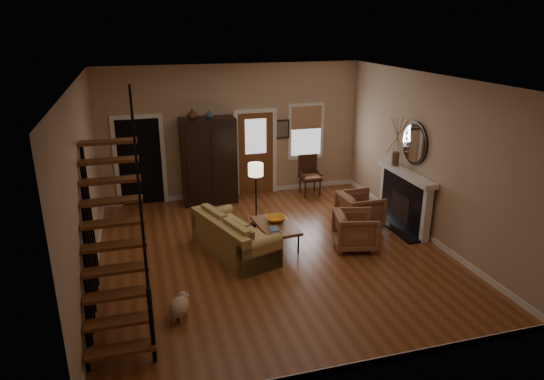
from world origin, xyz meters
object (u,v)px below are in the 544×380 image
object	(u,v)px
armchair_right	(360,210)
floor_lamp	(256,195)
sofa	(235,236)
coffee_table	(276,235)
side_chair	(310,176)
armchair_left	(355,230)
armoire	(209,161)

from	to	relation	value
armchair_right	floor_lamp	world-z (taller)	floor_lamp
sofa	floor_lamp	bearing A→B (deg)	40.72
coffee_table	side_chair	world-z (taller)	side_chair
coffee_table	side_chair	bearing A→B (deg)	57.08
armchair_left	armchair_right	xyz separation A→B (m)	(0.53, 0.90, 0.02)
armoire	coffee_table	distance (m)	3.05
armchair_right	coffee_table	bearing A→B (deg)	98.98
coffee_table	armchair_right	xyz separation A→B (m)	(2.00, 0.36, 0.16)
sofa	armchair_right	bearing A→B (deg)	-8.39
armchair_left	floor_lamp	bearing A→B (deg)	57.86
sofa	side_chair	distance (m)	3.76
armchair_left	armchair_right	world-z (taller)	armchair_right
armoire	floor_lamp	size ratio (longest dim) A/B	1.50
coffee_table	armchair_right	size ratio (longest dim) A/B	1.37
coffee_table	floor_lamp	xyz separation A→B (m)	(-0.12, 1.09, 0.48)
sofa	coffee_table	size ratio (longest dim) A/B	1.70
armchair_right	side_chair	distance (m)	2.27
sofa	armchair_right	world-z (taller)	armchair_right
coffee_table	floor_lamp	distance (m)	1.20
armoire	floor_lamp	bearing A→B (deg)	-66.77
side_chair	armchair_left	bearing A→B (deg)	-94.03
sofa	armoire	bearing A→B (deg)	71.44
sofa	armchair_left	distance (m)	2.36
armoire	sofa	size ratio (longest dim) A/B	1.06
armoire	side_chair	bearing A→B (deg)	-4.48
floor_lamp	coffee_table	bearing A→B (deg)	-83.61
side_chair	sofa	bearing A→B (deg)	-132.78
coffee_table	armchair_left	bearing A→B (deg)	-20.23
coffee_table	armchair_right	distance (m)	2.04
sofa	floor_lamp	size ratio (longest dim) A/B	1.41
floor_lamp	armchair_right	bearing A→B (deg)	-19.03
armchair_right	floor_lamp	size ratio (longest dim) A/B	0.60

